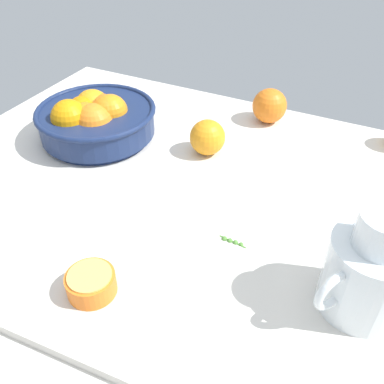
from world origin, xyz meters
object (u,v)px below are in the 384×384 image
(loose_orange_4, at_px, (269,106))
(fruit_bowl, at_px, (95,119))
(cutting_board, at_px, (94,291))
(loose_orange_2, at_px, (207,137))
(juice_pitcher, at_px, (367,276))
(orange_half_0, at_px, (91,283))

(loose_orange_4, bearing_deg, fruit_bowl, -142.84)
(fruit_bowl, relative_size, cutting_board, 0.85)
(fruit_bowl, height_order, loose_orange_2, fruit_bowl)
(juice_pitcher, bearing_deg, fruit_bowl, 160.90)
(juice_pitcher, height_order, loose_orange_2, juice_pitcher)
(loose_orange_2, height_order, loose_orange_4, loose_orange_4)
(fruit_bowl, distance_m, loose_orange_4, 0.42)
(juice_pitcher, relative_size, loose_orange_2, 2.28)
(cutting_board, distance_m, loose_orange_4, 0.63)
(orange_half_0, relative_size, loose_orange_2, 0.93)
(fruit_bowl, xyz_separation_m, cutting_board, (0.27, -0.38, -0.04))
(orange_half_0, bearing_deg, fruit_bowl, 125.56)
(orange_half_0, bearing_deg, cutting_board, 125.91)
(orange_half_0, height_order, loose_orange_4, loose_orange_4)
(fruit_bowl, bearing_deg, loose_orange_2, 11.96)
(juice_pitcher, relative_size, orange_half_0, 2.45)
(fruit_bowl, bearing_deg, juice_pitcher, -19.10)
(fruit_bowl, height_order, juice_pitcher, juice_pitcher)
(cutting_board, bearing_deg, fruit_bowl, 125.56)
(fruit_bowl, xyz_separation_m, juice_pitcher, (0.63, -0.22, 0.01))
(cutting_board, relative_size, loose_orange_4, 3.82)
(cutting_board, height_order, orange_half_0, orange_half_0)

